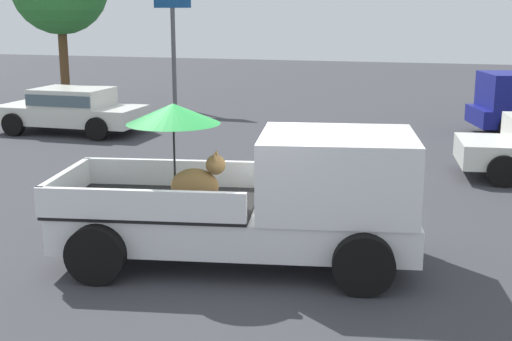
% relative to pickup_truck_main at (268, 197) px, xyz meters
% --- Properties ---
extents(ground_plane, '(80.00, 80.00, 0.00)m').
position_rel_pickup_truck_main_xyz_m(ground_plane, '(-0.44, -0.07, -0.98)').
color(ground_plane, '#38383D').
extents(pickup_truck_main, '(5.30, 2.98, 2.30)m').
position_rel_pickup_truck_main_xyz_m(pickup_truck_main, '(0.00, 0.00, 0.00)').
color(pickup_truck_main, black).
rests_on(pickup_truck_main, ground).
extents(parked_sedan_far, '(4.31, 2.00, 1.33)m').
position_rel_pickup_truck_main_xyz_m(parked_sedan_far, '(-8.41, 8.67, -0.23)').
color(parked_sedan_far, black).
rests_on(parked_sedan_far, ground).
extents(motel_sign, '(1.40, 0.16, 4.52)m').
position_rel_pickup_truck_main_xyz_m(motel_sign, '(-7.62, 14.47, 2.24)').
color(motel_sign, '#59595B').
rests_on(motel_sign, ground).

